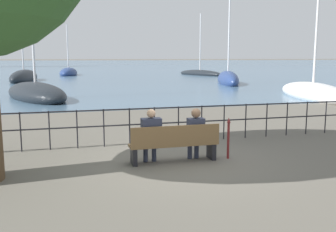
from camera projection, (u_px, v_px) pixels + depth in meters
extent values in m
plane|color=#605B51|center=(174.00, 161.00, 8.88)|extent=(1000.00, 1000.00, 0.00)
cube|color=slate|center=(70.00, 63.00, 160.25)|extent=(600.00, 300.00, 0.01)
cube|color=brown|center=(174.00, 144.00, 8.81)|extent=(2.11, 0.45, 0.05)
cube|color=brown|center=(176.00, 135.00, 8.58)|extent=(2.11, 0.04, 0.45)
cube|color=black|center=(134.00, 156.00, 8.59)|extent=(0.10, 0.41, 0.40)
cube|color=black|center=(211.00, 151.00, 9.09)|extent=(0.10, 0.41, 0.40)
cylinder|color=#2D3347|center=(146.00, 152.00, 8.82)|extent=(0.11, 0.11, 0.45)
cylinder|color=#2D3347|center=(154.00, 152.00, 8.87)|extent=(0.11, 0.11, 0.45)
cube|color=#2D3347|center=(151.00, 142.00, 8.72)|extent=(0.39, 0.26, 0.14)
cube|color=#2D3347|center=(151.00, 131.00, 8.60)|extent=(0.46, 0.24, 0.62)
sphere|color=tan|center=(151.00, 113.00, 8.53)|extent=(0.20, 0.20, 0.20)
cylinder|color=#2D3347|center=(190.00, 149.00, 9.11)|extent=(0.11, 0.11, 0.45)
cylinder|color=#2D3347|center=(196.00, 149.00, 9.15)|extent=(0.11, 0.11, 0.45)
cube|color=#2D3347|center=(194.00, 139.00, 9.00)|extent=(0.33, 0.26, 0.14)
cube|color=#2D3347|center=(196.00, 130.00, 8.88)|extent=(0.39, 0.24, 0.57)
sphere|color=#846047|center=(196.00, 113.00, 8.82)|extent=(0.22, 0.22, 0.22)
cylinder|color=black|center=(21.00, 132.00, 9.72)|extent=(0.04, 0.04, 1.05)
cylinder|color=black|center=(49.00, 131.00, 9.91)|extent=(0.04, 0.04, 1.05)
cylinder|color=black|center=(77.00, 129.00, 10.10)|extent=(0.04, 0.04, 1.05)
cylinder|color=black|center=(104.00, 128.00, 10.29)|extent=(0.04, 0.04, 1.05)
cylinder|color=black|center=(130.00, 127.00, 10.47)|extent=(0.04, 0.04, 1.05)
cylinder|color=black|center=(154.00, 125.00, 10.66)|extent=(0.04, 0.04, 1.05)
cylinder|color=black|center=(178.00, 124.00, 10.85)|extent=(0.04, 0.04, 1.05)
cylinder|color=black|center=(202.00, 123.00, 11.04)|extent=(0.04, 0.04, 1.05)
cylinder|color=black|center=(224.00, 122.00, 11.22)|extent=(0.04, 0.04, 1.05)
cylinder|color=black|center=(246.00, 121.00, 11.41)|extent=(0.04, 0.04, 1.05)
cylinder|color=black|center=(267.00, 120.00, 11.60)|extent=(0.04, 0.04, 1.05)
cylinder|color=black|center=(287.00, 119.00, 11.79)|extent=(0.04, 0.04, 1.05)
cylinder|color=black|center=(307.00, 118.00, 11.97)|extent=(0.04, 0.04, 1.05)
cylinder|color=black|center=(326.00, 117.00, 12.16)|extent=(0.04, 0.04, 1.05)
cylinder|color=black|center=(154.00, 108.00, 10.58)|extent=(15.75, 0.04, 0.04)
cylinder|color=black|center=(154.00, 124.00, 10.65)|extent=(15.75, 0.04, 0.04)
cylinder|color=maroon|center=(228.00, 141.00, 9.07)|extent=(0.06, 0.06, 0.89)
cone|color=maroon|center=(229.00, 120.00, 8.99)|extent=(0.09, 0.09, 0.12)
ellipsoid|color=black|center=(24.00, 78.00, 38.72)|extent=(3.12, 8.47, 1.70)
cylinder|color=silver|center=(22.00, 34.00, 38.04)|extent=(0.14, 0.14, 7.82)
ellipsoid|color=black|center=(36.00, 94.00, 22.35)|extent=(5.09, 8.36, 1.40)
ellipsoid|color=navy|center=(228.00, 80.00, 34.88)|extent=(3.86, 7.83, 1.71)
cylinder|color=silver|center=(229.00, 35.00, 34.24)|extent=(0.14, 0.14, 7.21)
ellipsoid|color=white|center=(313.00, 93.00, 23.00)|extent=(4.48, 8.89, 1.32)
cylinder|color=silver|center=(317.00, 20.00, 22.32)|extent=(0.14, 0.14, 7.97)
ellipsoid|color=navy|center=(69.00, 73.00, 51.12)|extent=(3.16, 5.94, 1.53)
cylinder|color=silver|center=(67.00, 47.00, 50.59)|extent=(0.14, 0.14, 6.03)
ellipsoid|color=black|center=(200.00, 74.00, 51.85)|extent=(4.57, 8.64, 1.04)
cylinder|color=silver|center=(200.00, 43.00, 51.20)|extent=(0.14, 0.14, 7.79)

